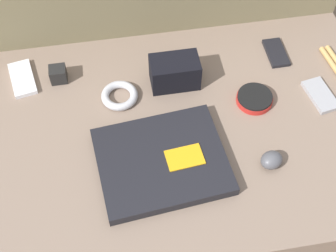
{
  "coord_description": "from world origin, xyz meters",
  "views": [
    {
      "loc": [
        -0.11,
        -0.68,
        1.14
      ],
      "look_at": [
        0.0,
        0.0,
        0.15
      ],
      "focal_mm": 50.0,
      "sensor_mm": 36.0,
      "label": 1
    }
  ],
  "objects_px": {
    "phone_black": "(321,95)",
    "charger_brick": "(58,74)",
    "laptop": "(162,161)",
    "computer_mouse": "(272,160)",
    "speaker_puck": "(255,99)",
    "camera_pouch": "(175,72)",
    "phone_small": "(276,53)",
    "phone_silver": "(22,79)"
  },
  "relations": [
    {
      "from": "phone_black",
      "to": "camera_pouch",
      "type": "xyz_separation_m",
      "value": [
        -0.38,
        0.12,
        0.04
      ]
    },
    {
      "from": "speaker_puck",
      "to": "phone_black",
      "type": "bearing_deg",
      "value": -4.63
    },
    {
      "from": "computer_mouse",
      "to": "charger_brick",
      "type": "distance_m",
      "value": 0.62
    },
    {
      "from": "laptop",
      "to": "charger_brick",
      "type": "xyz_separation_m",
      "value": [
        -0.24,
        0.32,
        0.01
      ]
    },
    {
      "from": "phone_small",
      "to": "charger_brick",
      "type": "xyz_separation_m",
      "value": [
        -0.63,
        0.0,
        0.02
      ]
    },
    {
      "from": "speaker_puck",
      "to": "phone_silver",
      "type": "distance_m",
      "value": 0.65
    },
    {
      "from": "speaker_puck",
      "to": "phone_silver",
      "type": "relative_size",
      "value": 0.72
    },
    {
      "from": "speaker_puck",
      "to": "phone_small",
      "type": "xyz_separation_m",
      "value": [
        0.11,
        0.16,
        -0.01
      ]
    },
    {
      "from": "charger_brick",
      "to": "phone_small",
      "type": "bearing_deg",
      "value": -0.45
    },
    {
      "from": "phone_silver",
      "to": "phone_small",
      "type": "bearing_deg",
      "value": -12.58
    },
    {
      "from": "phone_silver",
      "to": "camera_pouch",
      "type": "xyz_separation_m",
      "value": [
        0.42,
        -0.08,
        0.04
      ]
    },
    {
      "from": "charger_brick",
      "to": "computer_mouse",
      "type": "bearing_deg",
      "value": -35.63
    },
    {
      "from": "computer_mouse",
      "to": "phone_black",
      "type": "height_order",
      "value": "computer_mouse"
    },
    {
      "from": "computer_mouse",
      "to": "phone_black",
      "type": "relative_size",
      "value": 0.57
    },
    {
      "from": "laptop",
      "to": "phone_black",
      "type": "height_order",
      "value": "laptop"
    },
    {
      "from": "charger_brick",
      "to": "phone_black",
      "type": "bearing_deg",
      "value": -14.31
    },
    {
      "from": "laptop",
      "to": "camera_pouch",
      "type": "bearing_deg",
      "value": 67.91
    },
    {
      "from": "phone_black",
      "to": "phone_small",
      "type": "height_order",
      "value": "phone_black"
    },
    {
      "from": "phone_black",
      "to": "phone_small",
      "type": "relative_size",
      "value": 1.12
    },
    {
      "from": "phone_black",
      "to": "camera_pouch",
      "type": "bearing_deg",
      "value": 153.27
    },
    {
      "from": "phone_small",
      "to": "phone_black",
      "type": "bearing_deg",
      "value": -67.84
    },
    {
      "from": "laptop",
      "to": "computer_mouse",
      "type": "distance_m",
      "value": 0.27
    },
    {
      "from": "phone_silver",
      "to": "phone_black",
      "type": "distance_m",
      "value": 0.83
    },
    {
      "from": "speaker_puck",
      "to": "phone_black",
      "type": "height_order",
      "value": "speaker_puck"
    },
    {
      "from": "computer_mouse",
      "to": "speaker_puck",
      "type": "height_order",
      "value": "computer_mouse"
    },
    {
      "from": "phone_black",
      "to": "charger_brick",
      "type": "distance_m",
      "value": 0.72
    },
    {
      "from": "phone_silver",
      "to": "phone_black",
      "type": "xyz_separation_m",
      "value": [
        0.8,
        -0.19,
        -0.0
      ]
    },
    {
      "from": "laptop",
      "to": "computer_mouse",
      "type": "bearing_deg",
      "value": -14.96
    },
    {
      "from": "speaker_puck",
      "to": "camera_pouch",
      "type": "xyz_separation_m",
      "value": [
        -0.2,
        0.1,
        0.03
      ]
    },
    {
      "from": "computer_mouse",
      "to": "camera_pouch",
      "type": "height_order",
      "value": "camera_pouch"
    },
    {
      "from": "speaker_puck",
      "to": "phone_silver",
      "type": "height_order",
      "value": "speaker_puck"
    },
    {
      "from": "camera_pouch",
      "to": "charger_brick",
      "type": "distance_m",
      "value": 0.32
    },
    {
      "from": "computer_mouse",
      "to": "phone_small",
      "type": "bearing_deg",
      "value": 49.86
    },
    {
      "from": "speaker_puck",
      "to": "phone_small",
      "type": "height_order",
      "value": "speaker_puck"
    },
    {
      "from": "laptop",
      "to": "computer_mouse",
      "type": "height_order",
      "value": "computer_mouse"
    },
    {
      "from": "phone_silver",
      "to": "charger_brick",
      "type": "bearing_deg",
      "value": -19.54
    },
    {
      "from": "computer_mouse",
      "to": "phone_small",
      "type": "distance_m",
      "value": 0.38
    },
    {
      "from": "laptop",
      "to": "speaker_puck",
      "type": "xyz_separation_m",
      "value": [
        0.28,
        0.15,
        -0.0
      ]
    },
    {
      "from": "laptop",
      "to": "charger_brick",
      "type": "bearing_deg",
      "value": 121.7
    },
    {
      "from": "speaker_puck",
      "to": "charger_brick",
      "type": "xyz_separation_m",
      "value": [
        -0.52,
        0.16,
        0.01
      ]
    },
    {
      "from": "phone_silver",
      "to": "computer_mouse",
      "type": "bearing_deg",
      "value": -42.86
    },
    {
      "from": "computer_mouse",
      "to": "phone_small",
      "type": "relative_size",
      "value": 0.64
    }
  ]
}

